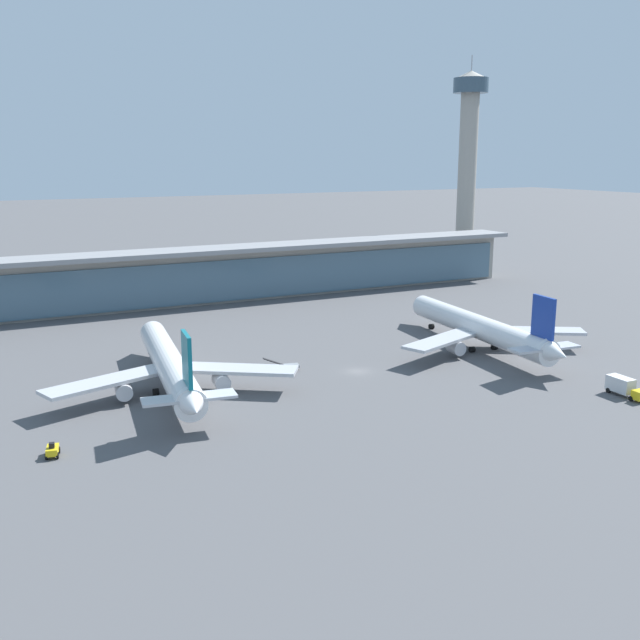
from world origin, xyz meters
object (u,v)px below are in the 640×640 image
Objects in this scene: airliner_centre_stand at (480,328)px; service_truck_under_wing_grey at (285,366)px; control_tower at (468,155)px; airliner_left_stand at (170,365)px; service_truck_mid_apron_yellow at (52,450)px; service_truck_near_nose_yellow at (624,386)px.

service_truck_under_wing_grey is at bearing 173.85° from airliner_centre_stand.
service_truck_under_wing_grey is at bearing -141.24° from control_tower.
service_truck_under_wing_grey is at bearing 6.43° from airliner_left_stand.
airliner_centre_stand is at bearing -126.16° from control_tower.
control_tower reaches higher than service_truck_mid_apron_yellow.
service_truck_near_nose_yellow is at bearing -41.69° from service_truck_under_wing_grey.
service_truck_under_wing_grey is (22.70, 2.56, -3.85)m from airliner_left_stand.
service_truck_mid_apron_yellow is (-21.96, -20.16, -3.78)m from airliner_left_stand.
service_truck_under_wing_grey is at bearing 26.97° from service_truck_mid_apron_yellow.
service_truck_under_wing_grey is 0.10× the size of control_tower.
airliner_left_stand is 0.76× the size of control_tower.
service_truck_near_nose_yellow is 149.94m from control_tower.
airliner_left_stand is 65.26m from airliner_centre_stand.
airliner_left_stand reaches higher than service_truck_under_wing_grey.
airliner_centre_stand is 35.38m from service_truck_near_nose_yellow.
service_truck_near_nose_yellow is at bearing -10.81° from service_truck_mid_apron_yellow.
control_tower is at bearing 38.76° from service_truck_under_wing_grey.
airliner_left_stand is 1.00× the size of airliner_centre_stand.
service_truck_near_nose_yellow is at bearing -86.54° from airliner_centre_stand.
service_truck_near_nose_yellow is 0.10× the size of control_tower.
airliner_left_stand is at bearing 178.23° from airliner_centre_stand.
airliner_centre_stand reaches higher than service_truck_mid_apron_yellow.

